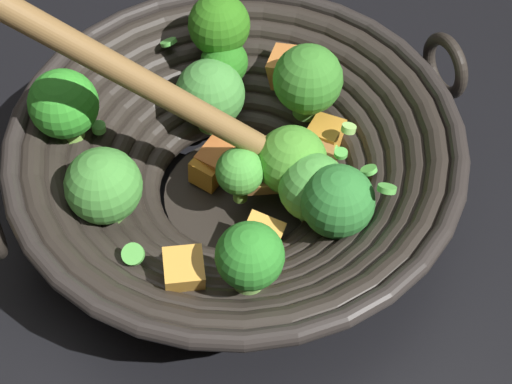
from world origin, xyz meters
name	(u,v)px	position (x,y,z in m)	size (l,w,h in m)	color
ground_plane	(238,201)	(0.00, 0.00, 0.00)	(4.00, 4.00, 0.00)	black
wok	(235,155)	(0.00, 0.00, 0.06)	(0.37, 0.34, 0.26)	black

